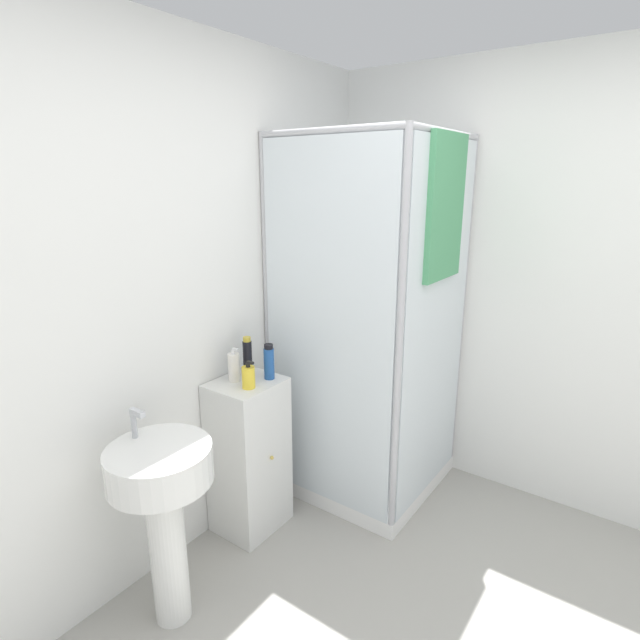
{
  "coord_description": "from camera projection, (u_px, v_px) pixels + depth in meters",
  "views": [
    {
      "loc": [
        -1.22,
        -0.17,
        1.85
      ],
      "look_at": [
        0.65,
        1.16,
        1.2
      ],
      "focal_mm": 28.0,
      "sensor_mm": 36.0,
      "label": 1
    }
  ],
  "objects": [
    {
      "name": "shower_enclosure",
      "position": [
        373.0,
        396.0,
        2.95
      ],
      "size": [
        0.86,
        0.89,
        2.08
      ],
      "color": "white",
      "rests_on": "ground_plane"
    },
    {
      "name": "sink",
      "position": [
        163.0,
        498.0,
        2.03
      ],
      "size": [
        0.42,
        0.42,
        0.95
      ],
      "color": "white",
      "rests_on": "ground_plane"
    },
    {
      "name": "wall_right",
      "position": [
        624.0,
        300.0,
        2.55
      ],
      "size": [
        0.06,
        6.4,
        2.5
      ],
      "primitive_type": "cube",
      "color": "white",
      "rests_on": "ground_plane"
    },
    {
      "name": "shampoo_bottle_blue",
      "position": [
        269.0,
        362.0,
        2.56
      ],
      "size": [
        0.05,
        0.05,
        0.19
      ],
      "color": "#1E4C93",
      "rests_on": "vanity_cabinet"
    },
    {
      "name": "shampoo_bottle_tall_black",
      "position": [
        248.0,
        357.0,
        2.6
      ],
      "size": [
        0.05,
        0.05,
        0.21
      ],
      "color": "black",
      "rests_on": "vanity_cabinet"
    },
    {
      "name": "lotion_bottle_white",
      "position": [
        234.0,
        367.0,
        2.54
      ],
      "size": [
        0.06,
        0.06,
        0.18
      ],
      "color": "white",
      "rests_on": "vanity_cabinet"
    },
    {
      "name": "soap_dispenser",
      "position": [
        248.0,
        377.0,
        2.46
      ],
      "size": [
        0.06,
        0.07,
        0.14
      ],
      "color": "yellow",
      "rests_on": "vanity_cabinet"
    },
    {
      "name": "vanity_cabinet",
      "position": [
        249.0,
        455.0,
        2.66
      ],
      "size": [
        0.36,
        0.33,
        0.85
      ],
      "color": "silver",
      "rests_on": "ground_plane"
    },
    {
      "name": "wall_back",
      "position": [
        132.0,
        321.0,
        2.16
      ],
      "size": [
        6.4,
        0.06,
        2.5
      ],
      "primitive_type": "cube",
      "color": "white",
      "rests_on": "ground_plane"
    }
  ]
}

